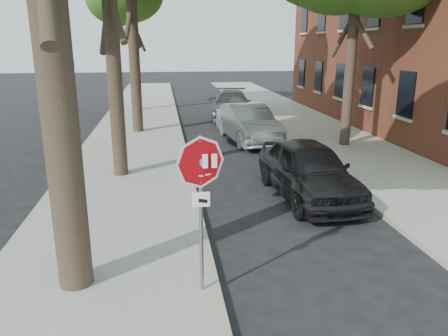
{
  "coord_description": "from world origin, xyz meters",
  "views": [
    {
      "loc": [
        -1.23,
        -6.41,
        4.06
      ],
      "look_at": [
        -0.26,
        0.53,
        2.05
      ],
      "focal_mm": 35.0,
      "sensor_mm": 36.0,
      "label": 1
    }
  ],
  "objects_px": {
    "car_b": "(248,123)",
    "car_c": "(232,105)",
    "stop_sign": "(201,185)",
    "car_a": "(309,170)"
  },
  "relations": [
    {
      "from": "car_b",
      "to": "stop_sign",
      "type": "bearing_deg",
      "value": -111.79
    },
    {
      "from": "car_a",
      "to": "car_c",
      "type": "bearing_deg",
      "value": 86.76
    },
    {
      "from": "stop_sign",
      "to": "car_c",
      "type": "bearing_deg",
      "value": 79.49
    },
    {
      "from": "stop_sign",
      "to": "car_a",
      "type": "bearing_deg",
      "value": 53.61
    },
    {
      "from": "car_a",
      "to": "car_b",
      "type": "xyz_separation_m",
      "value": [
        -0.26,
        7.13,
        0.01
      ]
    },
    {
      "from": "stop_sign",
      "to": "car_a",
      "type": "xyz_separation_m",
      "value": [
        3.3,
        4.48,
        -1.18
      ]
    },
    {
      "from": "stop_sign",
      "to": "car_a",
      "type": "distance_m",
      "value": 5.68
    },
    {
      "from": "car_a",
      "to": "car_c",
      "type": "xyz_separation_m",
      "value": [
        0.0,
        13.31,
        -0.02
      ]
    },
    {
      "from": "car_a",
      "to": "car_b",
      "type": "relative_size",
      "value": 0.95
    },
    {
      "from": "car_b",
      "to": "car_c",
      "type": "height_order",
      "value": "car_b"
    }
  ]
}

